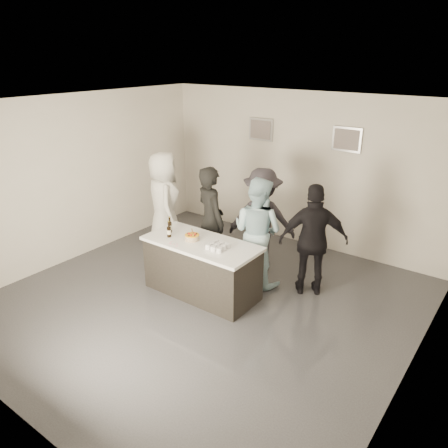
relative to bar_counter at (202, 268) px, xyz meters
The scene contains 19 objects.
floor 0.53m from the bar_counter, 42.24° to the right, with size 6.00×6.00×0.00m, color #3D3D42.
ceiling 2.57m from the bar_counter, 42.24° to the right, with size 6.00×6.00×0.00m, color white.
wall_back 3.01m from the bar_counter, 85.81° to the left, with size 6.00×0.04×3.00m, color silver.
wall_front 3.36m from the bar_counter, 86.30° to the right, with size 6.00×0.04×3.00m, color silver.
wall_left 2.99m from the bar_counter, behind, with size 0.04×6.00×3.00m, color silver.
wall_right 3.38m from the bar_counter, ahead, with size 0.04×6.00×3.00m, color silver.
picture_left 3.36m from the bar_counter, 104.00° to the left, with size 0.54×0.04×0.44m, color #B2B2B7.
picture_right 3.47m from the bar_counter, 68.32° to the left, with size 0.54×0.04×0.44m, color #B2B2B7.
bar_counter is the anchor object (origin of this frame).
cake 0.52m from the bar_counter, behind, with size 0.23×0.23×0.08m, color #FFAD1A.
beer_bottle_a 0.88m from the bar_counter, behind, with size 0.07×0.07×0.26m, color black.
beer_bottle_b 0.81m from the bar_counter, 164.58° to the right, with size 0.07×0.07×0.26m, color black.
tumbler_cluster 0.60m from the bar_counter, ahead, with size 0.30×0.30×0.08m, color #C38D12.
candles 0.61m from the bar_counter, 129.85° to the right, with size 0.24×0.08×0.01m, color pink.
person_main_black 0.95m from the bar_counter, 117.52° to the left, with size 0.69×0.46×1.90m, color black.
person_main_blue 1.09m from the bar_counter, 60.12° to the left, with size 0.89×0.69×1.83m, color #A9CEDD.
person_guest_left 1.96m from the bar_counter, 151.42° to the left, with size 0.95×0.62×1.94m, color white.
person_guest_right 1.81m from the bar_counter, 37.53° to the left, with size 1.07×0.45×1.82m, color black.
person_guest_back 1.49m from the bar_counter, 80.49° to the left, with size 1.18×0.68×1.82m, color #2A272E.
Camera 1 is at (3.76, -4.59, 3.65)m, focal length 35.00 mm.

